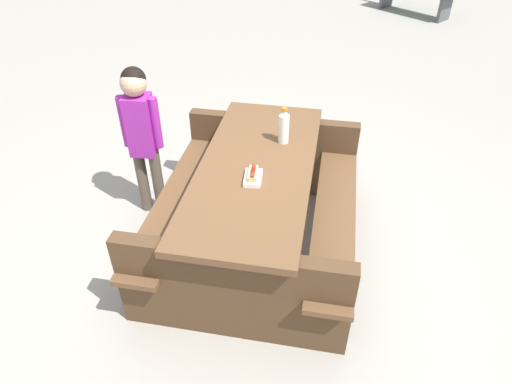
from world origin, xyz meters
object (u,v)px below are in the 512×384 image
Objects in this scene: soda_bottle at (284,126)px; child_in_coat at (141,126)px; picnic_table at (256,201)px; hotdog_tray at (253,176)px.

child_in_coat is at bearing -91.92° from soda_bottle.
picnic_table is 6.97× the size of soda_bottle.
soda_bottle is at bearing 153.54° from picnic_table.
soda_bottle reaches higher than picnic_table.
picnic_table is 0.56m from soda_bottle.
hotdog_tray reaches higher than picnic_table.
child_in_coat is (-0.04, -1.07, -0.08)m from soda_bottle.
child_in_coat reaches higher than picnic_table.
soda_bottle is (-0.33, 0.16, 0.43)m from picnic_table.
picnic_table is at bearing 179.53° from hotdog_tray.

